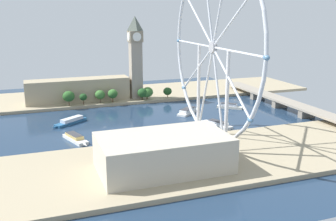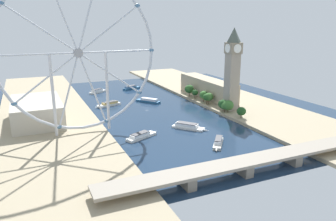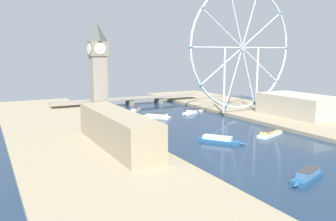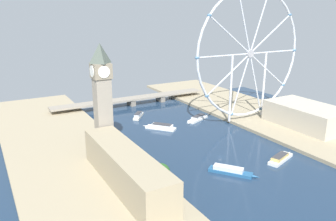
# 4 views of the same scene
# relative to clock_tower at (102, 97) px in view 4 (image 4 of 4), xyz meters

# --- Properties ---
(ground_plane) EXTENTS (382.14, 382.14, 0.00)m
(ground_plane) POSITION_rel_clock_tower_xyz_m (78.14, -49.95, -47.90)
(ground_plane) COLOR #1E334C
(riverbank_left) EXTENTS (90.00, 520.00, 3.00)m
(riverbank_left) POSITION_rel_clock_tower_xyz_m (-27.93, -49.95, -46.40)
(riverbank_left) COLOR tan
(riverbank_left) RESTS_ON ground_plane
(riverbank_right) EXTENTS (90.00, 520.00, 3.00)m
(riverbank_right) POSITION_rel_clock_tower_xyz_m (184.21, -49.95, -46.40)
(riverbank_right) COLOR tan
(riverbank_right) RESTS_ON ground_plane
(clock_tower) EXTENTS (14.75, 14.75, 86.16)m
(clock_tower) POSITION_rel_clock_tower_xyz_m (0.00, 0.00, 0.00)
(clock_tower) COLOR gray
(clock_tower) RESTS_ON riverbank_left
(parliament_block) EXTENTS (22.00, 104.91, 23.28)m
(parliament_block) POSITION_rel_clock_tower_xyz_m (-6.79, -60.45, -33.26)
(parliament_block) COLOR tan
(parliament_block) RESTS_ON riverbank_left
(tree_row_embankment) EXTENTS (14.35, 115.01, 14.94)m
(tree_row_embankment) POSITION_rel_clock_tower_xyz_m (11.08, -20.44, -36.76)
(tree_row_embankment) COLOR #513823
(tree_row_embankment) RESTS_ON riverbank_left
(ferris_wheel) EXTENTS (131.66, 3.20, 132.16)m
(ferris_wheel) POSITION_rel_clock_tower_xyz_m (158.76, 11.48, 22.01)
(ferris_wheel) COLOR silver
(ferris_wheel) RESTS_ON riverbank_right
(riverside_hall) EXTENTS (43.76, 76.16, 20.70)m
(riverside_hall) POSITION_rel_clock_tower_xyz_m (193.50, -36.27, -34.55)
(riverside_hall) COLOR #BCB29E
(riverside_hall) RESTS_ON riverbank_right
(river_bridge) EXTENTS (194.14, 16.48, 9.25)m
(river_bridge) POSITION_rel_clock_tower_xyz_m (78.14, 127.66, -40.73)
(river_bridge) COLOR gray
(river_bridge) RESTS_ON ground_plane
(tour_boat_0) EXTENTS (26.49, 30.22, 5.30)m
(tour_boat_0) POSITION_rel_clock_tower_xyz_m (68.53, 32.09, -45.65)
(tour_boat_0) COLOR white
(tour_boat_0) RESTS_ON ground_plane
(tour_boat_1) EXTENTS (21.50, 25.81, 5.36)m
(tour_boat_1) POSITION_rel_clock_tower_xyz_m (65.16, 78.19, -45.68)
(tour_boat_1) COLOR beige
(tour_boat_1) RESTS_ON ground_plane
(tour_boat_2) EXTENTS (25.78, 32.08, 5.04)m
(tour_boat_2) POSITION_rel_clock_tower_xyz_m (66.32, -76.72, -45.76)
(tour_boat_2) COLOR #235684
(tour_boat_2) RESTS_ON ground_plane
(tour_boat_5) EXTENTS (33.08, 18.99, 4.90)m
(tour_boat_5) POSITION_rel_clock_tower_xyz_m (115.73, 38.04, -45.90)
(tour_boat_5) COLOR white
(tour_boat_5) RESTS_ON ground_plane
(tour_boat_6) EXTENTS (33.04, 16.57, 5.10)m
(tour_boat_6) POSITION_rel_clock_tower_xyz_m (114.52, -78.50, -45.77)
(tour_boat_6) COLOR white
(tour_boat_6) RESTS_ON ground_plane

